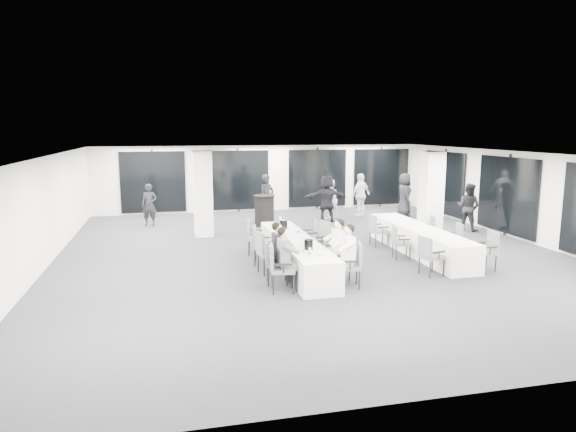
% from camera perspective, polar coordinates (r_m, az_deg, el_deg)
% --- Properties ---
extents(room, '(14.04, 16.04, 2.84)m').
position_cam_1_polar(room, '(15.66, 4.68, 1.87)').
color(room, '#26262C').
rests_on(room, ground).
extents(column_left, '(0.60, 0.60, 2.80)m').
position_cam_1_polar(column_left, '(17.02, -9.44, 2.44)').
color(column_left, silver).
rests_on(column_left, floor).
extents(column_right, '(0.60, 0.60, 2.80)m').
position_cam_1_polar(column_right, '(16.86, 15.59, 2.14)').
color(column_right, silver).
rests_on(column_right, floor).
extents(banquet_table_main, '(0.90, 5.00, 0.75)m').
position_cam_1_polar(banquet_table_main, '(13.12, 0.86, -4.15)').
color(banquet_table_main, silver).
rests_on(banquet_table_main, floor).
extents(banquet_table_side, '(0.90, 5.00, 0.75)m').
position_cam_1_polar(banquet_table_side, '(15.07, 14.35, -2.63)').
color(banquet_table_side, silver).
rests_on(banquet_table_side, floor).
extents(cocktail_table, '(0.81, 0.81, 1.12)m').
position_cam_1_polar(cocktail_table, '(18.67, -2.65, 0.62)').
color(cocktail_table, black).
rests_on(cocktail_table, floor).
extents(chair_main_left_near, '(0.60, 0.64, 1.04)m').
position_cam_1_polar(chair_main_left_near, '(11.14, -1.05, -5.50)').
color(chair_main_left_near, '#4E5055').
rests_on(chair_main_left_near, floor).
extents(chair_main_left_second, '(0.57, 0.61, 1.00)m').
position_cam_1_polar(chair_main_left_second, '(11.73, -1.67, -4.84)').
color(chair_main_left_second, '#4E5055').
rests_on(chair_main_left_second, floor).
extents(chair_main_left_mid, '(0.60, 0.64, 1.04)m').
position_cam_1_polar(chair_main_left_mid, '(12.54, -2.46, -3.78)').
color(chair_main_left_mid, '#4E5055').
rests_on(chair_main_left_mid, floor).
extents(chair_main_left_fourth, '(0.61, 0.64, 1.02)m').
position_cam_1_polar(chair_main_left_fourth, '(13.39, -3.15, -2.98)').
color(chair_main_left_fourth, '#4E5055').
rests_on(chair_main_left_fourth, floor).
extents(chair_main_left_far, '(0.58, 0.61, 0.98)m').
position_cam_1_polar(chair_main_left_far, '(14.44, -3.89, -2.14)').
color(chair_main_left_far, '#4E5055').
rests_on(chair_main_left_far, floor).
extents(chair_main_right_near, '(0.61, 0.64, 1.02)m').
position_cam_1_polar(chair_main_right_near, '(11.55, 7.20, -5.10)').
color(chair_main_right_near, '#4E5055').
rests_on(chair_main_right_near, floor).
extents(chair_main_right_second, '(0.49, 0.54, 0.94)m').
position_cam_1_polar(chair_main_right_second, '(12.19, 6.06, -4.49)').
color(chair_main_right_second, '#4E5055').
rests_on(chair_main_right_second, floor).
extents(chair_main_right_mid, '(0.62, 0.65, 1.01)m').
position_cam_1_polar(chair_main_right_mid, '(13.07, 4.68, -3.31)').
color(chair_main_right_mid, '#4E5055').
rests_on(chair_main_right_mid, floor).
extents(chair_main_right_fourth, '(0.64, 0.67, 1.04)m').
position_cam_1_polar(chair_main_right_fourth, '(13.91, 3.55, -2.43)').
color(chair_main_right_fourth, '#4E5055').
rests_on(chair_main_right_fourth, floor).
extents(chair_main_right_far, '(0.54, 0.57, 0.93)m').
position_cam_1_polar(chair_main_right_far, '(14.68, 2.62, -2.04)').
color(chair_main_right_far, '#4E5055').
rests_on(chair_main_right_far, floor).
extents(chair_side_left_near, '(0.57, 0.60, 0.96)m').
position_cam_1_polar(chair_side_left_near, '(12.83, 15.41, -4.02)').
color(chair_side_left_near, '#4E5055').
rests_on(chair_side_left_near, floor).
extents(chair_side_left_mid, '(0.53, 0.56, 0.89)m').
position_cam_1_polar(chair_side_left_mid, '(14.30, 12.22, -2.65)').
color(chair_side_left_mid, '#4E5055').
rests_on(chair_side_left_mid, floor).
extents(chair_side_left_far, '(0.50, 0.56, 0.96)m').
position_cam_1_polar(chair_side_left_far, '(15.64, 9.84, -1.37)').
color(chair_side_left_far, '#4E5055').
rests_on(chair_side_left_far, floor).
extents(chair_side_right_near, '(0.52, 0.57, 0.98)m').
position_cam_1_polar(chair_side_right_near, '(13.79, 21.28, -3.34)').
color(chair_side_right_near, '#4E5055').
rests_on(chair_side_right_near, floor).
extents(chair_side_right_mid, '(0.52, 0.56, 0.91)m').
position_cam_1_polar(chair_side_right_mid, '(15.03, 18.03, -2.28)').
color(chair_side_right_mid, '#4E5055').
rests_on(chair_side_right_mid, floor).
extents(chair_side_right_far, '(0.54, 0.56, 0.88)m').
position_cam_1_polar(chair_side_right_far, '(16.31, 15.30, -1.29)').
color(chair_side_right_far, '#4E5055').
rests_on(chair_side_right_far, floor).
extents(seated_guest_a, '(0.50, 0.38, 1.44)m').
position_cam_1_polar(seated_guest_a, '(11.11, -0.17, -4.37)').
color(seated_guest_a, '#575A5F').
rests_on(seated_guest_a, floor).
extents(seated_guest_b, '(0.50, 0.38, 1.44)m').
position_cam_1_polar(seated_guest_b, '(11.70, -0.85, -3.66)').
color(seated_guest_b, black).
rests_on(seated_guest_b, floor).
extents(seated_guest_c, '(0.50, 0.38, 1.44)m').
position_cam_1_polar(seated_guest_c, '(11.46, 6.39, -4.00)').
color(seated_guest_c, white).
rests_on(seated_guest_c, floor).
extents(seated_guest_d, '(0.50, 0.38, 1.44)m').
position_cam_1_polar(seated_guest_d, '(12.07, 5.33, -3.27)').
color(seated_guest_d, white).
rests_on(seated_guest_d, floor).
extents(standing_guest_a, '(0.96, 0.92, 2.07)m').
position_cam_1_polar(standing_guest_a, '(19.28, -2.37, 2.31)').
color(standing_guest_a, black).
rests_on(standing_guest_a, floor).
extents(standing_guest_b, '(0.98, 0.79, 1.76)m').
position_cam_1_polar(standing_guest_b, '(20.11, 4.68, 2.15)').
color(standing_guest_b, white).
rests_on(standing_guest_b, floor).
extents(standing_guest_d, '(1.33, 1.14, 1.97)m').
position_cam_1_polar(standing_guest_d, '(20.86, 8.09, 2.65)').
color(standing_guest_d, white).
rests_on(standing_guest_d, floor).
extents(standing_guest_e, '(0.72, 1.03, 1.96)m').
position_cam_1_polar(standing_guest_e, '(21.23, 12.82, 2.62)').
color(standing_guest_e, black).
rests_on(standing_guest_e, floor).
extents(standing_guest_f, '(1.89, 0.76, 2.04)m').
position_cam_1_polar(standing_guest_f, '(19.41, 4.32, 2.31)').
color(standing_guest_f, black).
rests_on(standing_guest_f, floor).
extents(standing_guest_g, '(0.72, 0.62, 1.73)m').
position_cam_1_polar(standing_guest_g, '(19.35, -15.16, 1.50)').
color(standing_guest_g, black).
rests_on(standing_guest_g, floor).
extents(standing_guest_h, '(0.97, 1.06, 1.88)m').
position_cam_1_polar(standing_guest_h, '(18.79, 19.43, 1.27)').
color(standing_guest_h, black).
rests_on(standing_guest_h, floor).
extents(ice_bucket_near, '(0.21, 0.21, 0.24)m').
position_cam_1_polar(ice_bucket_near, '(11.89, 2.29, -3.18)').
color(ice_bucket_near, black).
rests_on(ice_bucket_near, banquet_table_main).
extents(ice_bucket_far, '(0.23, 0.23, 0.26)m').
position_cam_1_polar(ice_bucket_far, '(14.25, -0.53, -0.95)').
color(ice_bucket_far, black).
rests_on(ice_bucket_far, banquet_table_main).
extents(water_bottle_a, '(0.06, 0.06, 0.20)m').
position_cam_1_polar(water_bottle_a, '(11.21, 2.44, -4.06)').
color(water_bottle_a, silver).
rests_on(water_bottle_a, banquet_table_main).
extents(water_bottle_b, '(0.07, 0.07, 0.21)m').
position_cam_1_polar(water_bottle_b, '(13.50, 1.17, -1.67)').
color(water_bottle_b, silver).
rests_on(water_bottle_b, banquet_table_main).
extents(water_bottle_c, '(0.07, 0.07, 0.21)m').
position_cam_1_polar(water_bottle_c, '(15.11, -0.85, -0.44)').
color(water_bottle_c, silver).
rests_on(water_bottle_c, banquet_table_main).
extents(plate_a, '(0.18, 0.18, 0.03)m').
position_cam_1_polar(plate_a, '(11.63, 1.72, -4.00)').
color(plate_a, white).
rests_on(plate_a, banquet_table_main).
extents(plate_b, '(0.20, 0.20, 0.03)m').
position_cam_1_polar(plate_b, '(11.29, 3.59, -4.44)').
color(plate_b, white).
rests_on(plate_b, banquet_table_main).
extents(plate_c, '(0.19, 0.19, 0.03)m').
position_cam_1_polar(plate_c, '(12.42, 1.66, -3.11)').
color(plate_c, white).
rests_on(plate_c, banquet_table_main).
extents(wine_glass, '(0.07, 0.07, 0.19)m').
position_cam_1_polar(wine_glass, '(11.22, 4.55, -3.87)').
color(wine_glass, silver).
rests_on(wine_glass, banquet_table_main).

